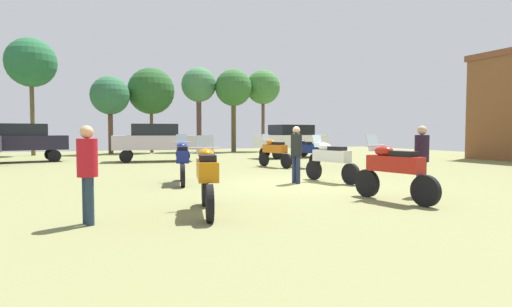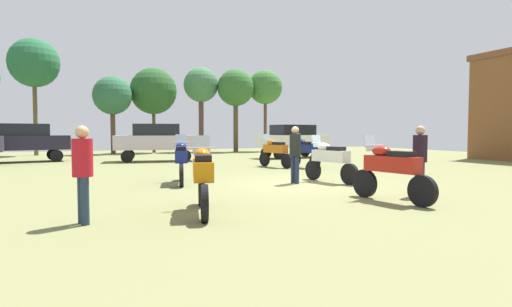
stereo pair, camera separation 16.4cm
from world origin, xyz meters
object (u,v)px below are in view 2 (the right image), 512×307
motorcycle_1 (181,159)px  motorcycle_3 (275,151)px  car_2 (156,140)px  person_1 (295,150)px  person_2 (83,167)px  car_4 (23,140)px  motorcycle_4 (391,169)px  motorcycle_5 (330,159)px  tree_3 (201,86)px  motorcycle_7 (203,175)px  tree_9 (236,89)px  tree_2 (112,96)px  tree_1 (153,91)px  tree_5 (265,88)px  car_1 (293,139)px  tree_4 (34,63)px  motorcycle_2 (305,151)px  person_3 (420,155)px

motorcycle_1 → motorcycle_3: bearing=51.7°
car_2 → person_1: (2.46, -11.35, -0.15)m
person_1 → person_2: size_ratio=1.04×
car_4 → motorcycle_4: bearing=-161.6°
motorcycle_5 → car_4: size_ratio=0.48×
motorcycle_4 → tree_3: 25.25m
motorcycle_7 → tree_9: 25.42m
motorcycle_5 → tree_2: bearing=92.5°
motorcycle_5 → tree_1: size_ratio=0.35×
tree_5 → tree_9: size_ratio=1.02×
motorcycle_3 → tree_3: 16.08m
car_4 → car_2: bearing=-117.9°
motorcycle_4 → car_2: 15.39m
motorcycle_5 → car_4: bearing=114.5°
tree_3 → tree_1: bearing=-178.1°
car_1 → tree_4: bearing=51.2°
motorcycle_2 → tree_3: size_ratio=0.33×
car_1 → tree_4: 17.88m
tree_2 → motorcycle_5: bearing=-75.1°
person_3 → tree_9: (3.40, 23.37, 4.00)m
motorcycle_2 → motorcycle_5: motorcycle_2 is taller
tree_4 → tree_9: 14.20m
motorcycle_5 → tree_3: (1.36, 21.12, 4.48)m
motorcycle_3 → tree_2: size_ratio=0.40×
tree_5 → tree_9: 2.62m
motorcycle_2 → motorcycle_4: motorcycle_4 is taller
motorcycle_1 → car_2: (0.76, 10.04, 0.43)m
motorcycle_2 → car_1: car_1 is taller
car_4 → person_2: bearing=179.7°
tree_2 → person_2: bearing=-94.2°
tree_1 → person_3: bearing=-83.2°
person_3 → tree_4: size_ratio=0.22×
tree_1 → tree_9: (6.28, -0.88, 0.37)m
motorcycle_3 → tree_4: size_ratio=0.28×
motorcycle_5 → car_4: 16.89m
person_2 → person_3: person_3 is taller
motorcycle_7 → tree_4: tree_4 is taller
motorcycle_5 → tree_5: bearing=59.7°
car_1 → tree_4: size_ratio=0.58×
car_4 → person_1: (8.97, -13.40, -0.15)m
motorcycle_5 → car_2: 12.02m
motorcycle_2 → tree_5: bearing=68.6°
motorcycle_5 → motorcycle_7: motorcycle_7 is taller
motorcycle_4 → motorcycle_7: (-4.26, 0.33, -0.00)m
motorcycle_2 → motorcycle_4: bearing=-110.6°
motorcycle_7 → tree_4: (-5.29, 23.47, 5.38)m
tree_9 → car_1: bearing=-86.1°
motorcycle_1 → motorcycle_2: size_ratio=1.02×
motorcycle_1 → motorcycle_7: 4.77m
tree_1 → tree_5: tree_5 is taller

